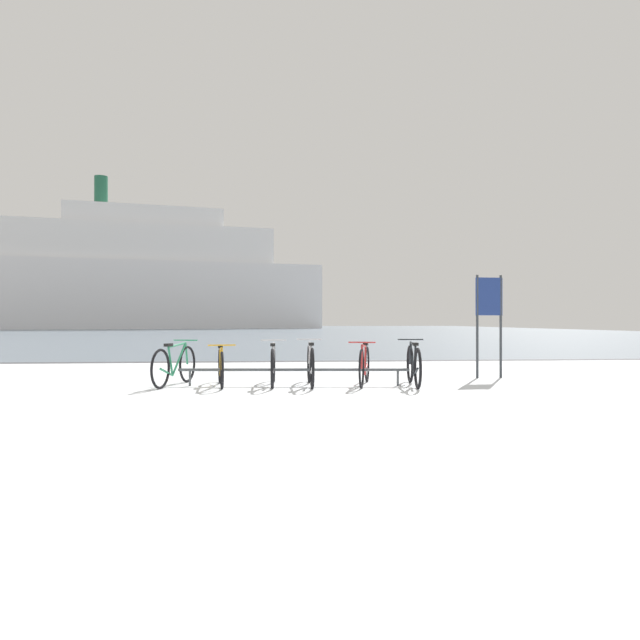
% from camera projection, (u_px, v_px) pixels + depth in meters
% --- Properties ---
extents(ground, '(80.00, 132.00, 0.08)m').
position_uv_depth(ground, '(271.00, 332.00, 59.95)').
color(ground, silver).
extents(bike_rack, '(4.01, 0.38, 0.31)m').
position_uv_depth(bike_rack, '(294.00, 370.00, 10.18)').
color(bike_rack, '#4C5156').
rests_on(bike_rack, ground).
extents(bicycle_0, '(0.61, 1.70, 0.79)m').
position_uv_depth(bicycle_0, '(175.00, 365.00, 10.23)').
color(bicycle_0, black).
rests_on(bicycle_0, ground).
extents(bicycle_1, '(0.46, 1.60, 0.74)m').
position_uv_depth(bicycle_1, '(221.00, 367.00, 10.17)').
color(bicycle_1, black).
rests_on(bicycle_1, ground).
extents(bicycle_2, '(0.46, 1.73, 0.79)m').
position_uv_depth(bicycle_2, '(273.00, 365.00, 10.26)').
color(bicycle_2, black).
rests_on(bicycle_2, ground).
extents(bicycle_3, '(0.46, 1.71, 0.81)m').
position_uv_depth(bicycle_3, '(311.00, 365.00, 10.21)').
color(bicycle_3, black).
rests_on(bicycle_3, ground).
extents(bicycle_4, '(0.57, 1.64, 0.78)m').
position_uv_depth(bicycle_4, '(364.00, 365.00, 10.29)').
color(bicycle_4, black).
rests_on(bicycle_4, ground).
extents(bicycle_5, '(0.46, 1.66, 0.81)m').
position_uv_depth(bicycle_5, '(414.00, 365.00, 10.17)').
color(bicycle_5, black).
rests_on(bicycle_5, ground).
extents(info_sign, '(0.55, 0.08, 2.04)m').
position_uv_depth(info_sign, '(489.00, 308.00, 11.60)').
color(info_sign, '#33383D').
rests_on(info_sign, ground).
extents(ferry_ship, '(48.66, 19.98, 21.38)m').
position_uv_depth(ferry_ship, '(151.00, 279.00, 83.94)').
color(ferry_ship, white).
rests_on(ferry_ship, ground).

